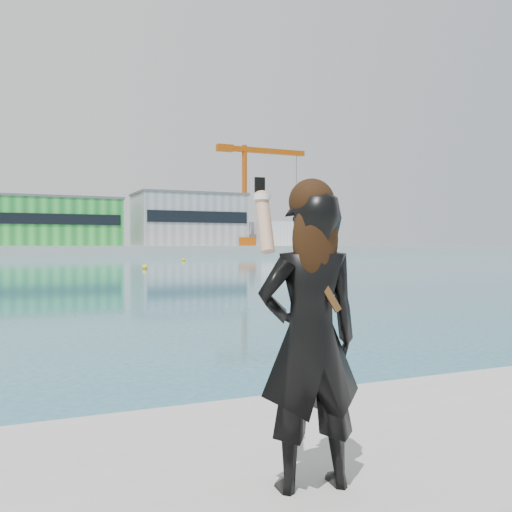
{
  "coord_description": "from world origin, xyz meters",
  "views": [
    {
      "loc": [
        -0.95,
        -3.43,
        2.09
      ],
      "look_at": [
        0.53,
        -0.1,
        2.02
      ],
      "focal_mm": 40.0,
      "sensor_mm": 36.0,
      "label": 1
    }
  ],
  "objects_px": {
    "buoy_extra": "(145,269)",
    "buoy_near": "(184,261)",
    "woman": "(310,331)",
    "dock_crane": "(249,191)"
  },
  "relations": [
    {
      "from": "buoy_extra",
      "to": "woman",
      "type": "distance_m",
      "value": 48.66
    },
    {
      "from": "woman",
      "to": "buoy_extra",
      "type": "bearing_deg",
      "value": -95.85
    },
    {
      "from": "dock_crane",
      "to": "woman",
      "type": "relative_size",
      "value": 14.45
    },
    {
      "from": "buoy_extra",
      "to": "buoy_near",
      "type": "bearing_deg",
      "value": 65.59
    },
    {
      "from": "buoy_extra",
      "to": "woman",
      "type": "relative_size",
      "value": 0.3
    },
    {
      "from": "dock_crane",
      "to": "buoy_extra",
      "type": "bearing_deg",
      "value": -119.52
    },
    {
      "from": "dock_crane",
      "to": "woman",
      "type": "distance_m",
      "value": 134.29
    },
    {
      "from": "dock_crane",
      "to": "buoy_near",
      "type": "height_order",
      "value": "dock_crane"
    },
    {
      "from": "buoy_near",
      "to": "buoy_extra",
      "type": "relative_size",
      "value": 1.0
    },
    {
      "from": "dock_crane",
      "to": "buoy_near",
      "type": "xyz_separation_m",
      "value": [
        -31.89,
        -51.63,
        -15.07
      ]
    }
  ]
}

